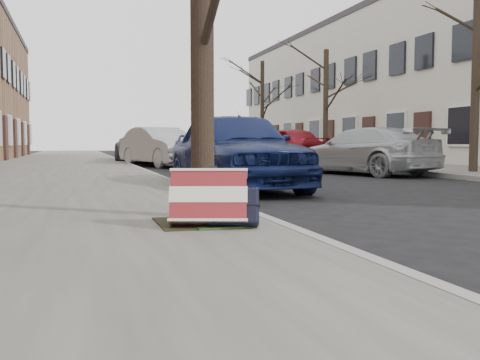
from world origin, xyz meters
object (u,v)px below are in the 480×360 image
object	(u,v)px
suitcase_red	(209,198)
suitcase_navy	(232,207)
car_near_front	(235,150)
car_near_mid	(161,147)

from	to	relation	value
suitcase_red	suitcase_navy	xyz separation A→B (m)	(0.20, -0.09, -0.08)
car_near_front	suitcase_red	bearing A→B (deg)	-111.09
suitcase_navy	car_near_mid	world-z (taller)	car_near_mid
suitcase_navy	car_near_mid	bearing A→B (deg)	101.16
suitcase_red	car_near_front	xyz separation A→B (m)	(1.78, 5.11, 0.38)
suitcase_red	suitcase_navy	distance (m)	0.23
car_near_front	car_near_mid	size ratio (longest dim) A/B	1.00
car_near_mid	suitcase_red	bearing A→B (deg)	-114.42
suitcase_red	car_near_mid	size ratio (longest dim) A/B	0.15
suitcase_navy	car_near_mid	distance (m)	15.55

